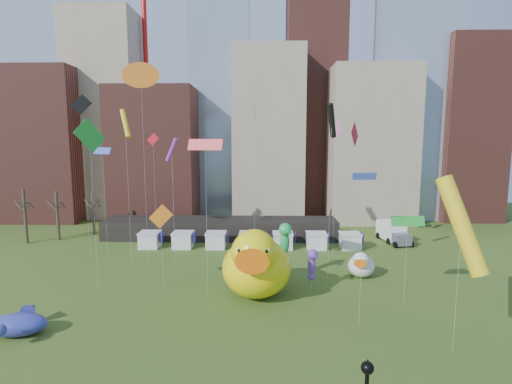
{
  "coord_description": "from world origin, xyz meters",
  "views": [
    {
      "loc": [
        3.21,
        -19.99,
        15.97
      ],
      "look_at": [
        2.57,
        9.69,
        12.0
      ],
      "focal_mm": 27.0,
      "sensor_mm": 36.0,
      "label": 1
    }
  ],
  "objects_px": {
    "seahorse_purple": "(312,262)",
    "whale_inflatable": "(18,323)",
    "seahorse_green": "(285,239)",
    "box_truck": "(393,232)",
    "big_duck": "(256,264)",
    "small_duck": "(361,265)"
  },
  "relations": [
    {
      "from": "big_duck",
      "to": "box_truck",
      "type": "distance_m",
      "value": 30.84
    },
    {
      "from": "seahorse_purple",
      "to": "big_duck",
      "type": "bearing_deg",
      "value": 174.12
    },
    {
      "from": "big_duck",
      "to": "whale_inflatable",
      "type": "relative_size",
      "value": 1.63
    },
    {
      "from": "whale_inflatable",
      "to": "small_duck",
      "type": "bearing_deg",
      "value": 17.1
    },
    {
      "from": "seahorse_purple",
      "to": "box_truck",
      "type": "bearing_deg",
      "value": 31.61
    },
    {
      "from": "small_duck",
      "to": "seahorse_green",
      "type": "xyz_separation_m",
      "value": [
        -9.07,
        -1.13,
        3.38
      ]
    },
    {
      "from": "seahorse_green",
      "to": "box_truck",
      "type": "distance_m",
      "value": 25.28
    },
    {
      "from": "seahorse_green",
      "to": "seahorse_purple",
      "type": "bearing_deg",
      "value": -71.59
    },
    {
      "from": "small_duck",
      "to": "seahorse_purple",
      "type": "xyz_separation_m",
      "value": [
        -6.34,
        -4.4,
        1.71
      ]
    },
    {
      "from": "small_duck",
      "to": "seahorse_purple",
      "type": "distance_m",
      "value": 7.91
    },
    {
      "from": "seahorse_purple",
      "to": "whale_inflatable",
      "type": "distance_m",
      "value": 27.37
    },
    {
      "from": "big_duck",
      "to": "whale_inflatable",
      "type": "height_order",
      "value": "big_duck"
    },
    {
      "from": "big_duck",
      "to": "box_truck",
      "type": "height_order",
      "value": "big_duck"
    },
    {
      "from": "small_duck",
      "to": "whale_inflatable",
      "type": "distance_m",
      "value": 34.83
    },
    {
      "from": "seahorse_green",
      "to": "box_truck",
      "type": "height_order",
      "value": "seahorse_green"
    },
    {
      "from": "big_duck",
      "to": "box_truck",
      "type": "bearing_deg",
      "value": 50.22
    },
    {
      "from": "small_duck",
      "to": "box_truck",
      "type": "relative_size",
      "value": 0.63
    },
    {
      "from": "seahorse_green",
      "to": "seahorse_purple",
      "type": "distance_m",
      "value": 4.58
    },
    {
      "from": "whale_inflatable",
      "to": "big_duck",
      "type": "bearing_deg",
      "value": 15.61
    },
    {
      "from": "seahorse_purple",
      "to": "box_truck",
      "type": "relative_size",
      "value": 0.63
    },
    {
      "from": "box_truck",
      "to": "whale_inflatable",
      "type": "bearing_deg",
      "value": -152.27
    },
    {
      "from": "box_truck",
      "to": "big_duck",
      "type": "bearing_deg",
      "value": -142.61
    }
  ]
}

